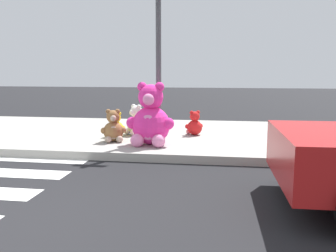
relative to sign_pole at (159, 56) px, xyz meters
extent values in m
cube|color=#9E9B93|center=(-1.00, 0.80, -1.77)|extent=(28.00, 4.40, 0.15)
cube|color=white|center=(-2.61, -1.45, -1.85)|extent=(3.20, 0.45, 0.00)
cylinder|color=#4C4C51|center=(0.00, 0.00, -0.10)|extent=(0.11, 0.11, 3.20)
sphere|color=#F22D93|center=(-0.05, -0.55, -1.33)|extent=(0.73, 0.73, 0.73)
ellipsoid|color=pink|center=(-0.06, -0.81, -1.33)|extent=(0.40, 0.16, 0.48)
sphere|color=#F22D93|center=(-0.05, -0.55, -0.79)|extent=(0.48, 0.48, 0.48)
sphere|color=pink|center=(-0.06, -0.75, -0.81)|extent=(0.22, 0.22, 0.22)
sphere|color=#F22D93|center=(0.11, -0.55, -0.59)|extent=(0.18, 0.18, 0.18)
sphere|color=#F22D93|center=(0.29, -0.64, -1.28)|extent=(0.23, 0.23, 0.23)
sphere|color=pink|center=(0.14, -0.86, -1.57)|extent=(0.25, 0.25, 0.25)
sphere|color=#F22D93|center=(-0.22, -0.55, -0.59)|extent=(0.18, 0.18, 0.18)
sphere|color=#F22D93|center=(-0.40, -0.64, -1.28)|extent=(0.23, 0.23, 0.23)
sphere|color=pink|center=(-0.26, -0.86, -1.57)|extent=(0.25, 0.25, 0.25)
sphere|color=white|center=(-0.59, 0.47, -1.49)|extent=(0.41, 0.41, 0.41)
ellipsoid|color=white|center=(-0.68, 0.36, -1.49)|extent=(0.23, 0.21, 0.27)
sphere|color=white|center=(-0.59, 0.47, -1.19)|extent=(0.27, 0.27, 0.27)
sphere|color=white|center=(-0.66, 0.38, -1.20)|extent=(0.12, 0.12, 0.12)
sphere|color=white|center=(-0.51, 0.41, -1.08)|extent=(0.10, 0.10, 0.10)
sphere|color=white|center=(-0.47, 0.31, -1.46)|extent=(0.13, 0.13, 0.13)
sphere|color=white|center=(-0.61, 0.27, -1.63)|extent=(0.14, 0.14, 0.14)
sphere|color=white|center=(-0.66, 0.53, -1.08)|extent=(0.10, 0.10, 0.10)
sphere|color=white|center=(-0.77, 0.55, -1.46)|extent=(0.13, 0.13, 0.13)
sphere|color=white|center=(-0.78, 0.40, -1.63)|extent=(0.14, 0.14, 0.14)
sphere|color=red|center=(0.70, 0.59, -1.53)|extent=(0.33, 0.33, 0.33)
ellipsoid|color=#DB7B7B|center=(0.64, 0.70, -1.53)|extent=(0.20, 0.15, 0.22)
sphere|color=red|center=(0.70, 0.59, -1.28)|extent=(0.22, 0.22, 0.22)
sphere|color=#DB7B7B|center=(0.66, 0.68, -1.30)|extent=(0.10, 0.10, 0.10)
sphere|color=red|center=(0.63, 0.56, -1.20)|extent=(0.08, 0.08, 0.08)
sphere|color=red|center=(0.54, 0.56, -1.51)|extent=(0.10, 0.10, 0.10)
sphere|color=#DB7B7B|center=(0.55, 0.68, -1.64)|extent=(0.11, 0.11, 0.11)
sphere|color=red|center=(0.77, 0.63, -1.20)|extent=(0.08, 0.08, 0.08)
sphere|color=red|center=(0.82, 0.70, -1.51)|extent=(0.10, 0.10, 0.10)
sphere|color=#DB7B7B|center=(0.72, 0.76, -1.64)|extent=(0.11, 0.11, 0.11)
sphere|color=yellow|center=(-0.96, 0.16, -1.53)|extent=(0.33, 0.33, 0.33)
ellipsoid|color=#F0DB80|center=(-0.95, 0.04, -1.53)|extent=(0.19, 0.09, 0.22)
sphere|color=yellow|center=(-0.96, 0.16, -1.29)|extent=(0.22, 0.22, 0.22)
sphere|color=#F0DB80|center=(-0.95, 0.06, -1.30)|extent=(0.10, 0.10, 0.10)
sphere|color=yellow|center=(-0.89, 0.16, -1.20)|extent=(0.08, 0.08, 0.08)
sphere|color=yellow|center=(-0.80, 0.13, -1.51)|extent=(0.10, 0.10, 0.10)
sphere|color=#F0DB80|center=(-0.86, 0.02, -1.64)|extent=(0.11, 0.11, 0.11)
sphere|color=yellow|center=(-1.04, 0.15, -1.20)|extent=(0.08, 0.08, 0.08)
sphere|color=yellow|center=(-1.11, 0.10, -1.51)|extent=(0.10, 0.10, 0.10)
sphere|color=#F0DB80|center=(-1.04, 0.01, -1.64)|extent=(0.11, 0.11, 0.11)
sphere|color=olive|center=(-0.86, -0.38, -1.50)|extent=(0.40, 0.40, 0.40)
ellipsoid|color=tan|center=(-0.81, -0.52, -1.50)|extent=(0.24, 0.15, 0.26)
sphere|color=olive|center=(-0.86, -0.38, -1.20)|extent=(0.26, 0.26, 0.26)
sphere|color=tan|center=(-0.82, -0.49, -1.22)|extent=(0.12, 0.12, 0.12)
sphere|color=olive|center=(-0.77, -0.35, -1.09)|extent=(0.10, 0.10, 0.10)
sphere|color=olive|center=(-0.66, -0.37, -1.47)|extent=(0.12, 0.12, 0.12)
sphere|color=tan|center=(-0.70, -0.51, -1.63)|extent=(0.14, 0.14, 0.14)
sphere|color=olive|center=(-0.95, -0.41, -1.09)|extent=(0.10, 0.10, 0.10)
sphere|color=olive|center=(-1.02, -0.49, -1.47)|extent=(0.12, 0.12, 0.12)
sphere|color=tan|center=(-0.91, -0.58, -1.63)|extent=(0.14, 0.14, 0.14)
cylinder|color=black|center=(2.63, -2.23, -1.53)|extent=(0.64, 0.23, 0.64)
camera|label=1|loc=(1.32, -7.44, -0.27)|focal=39.50mm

